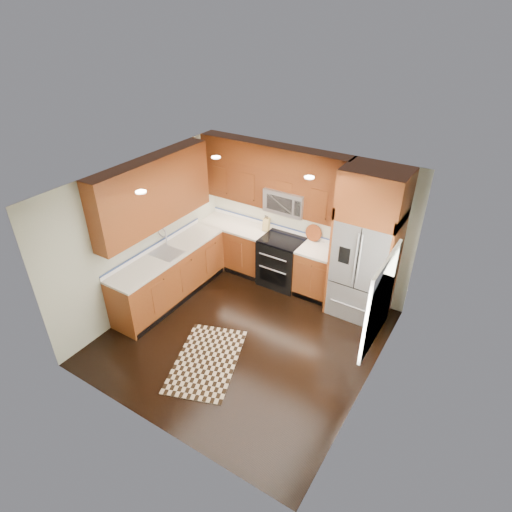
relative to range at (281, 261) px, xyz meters
The scene contains 16 objects.
ground 1.75m from the range, 81.47° to the right, with size 4.00×4.00×0.00m, color black.
wall_back 0.93m from the range, 53.04° to the left, with size 4.00×0.02×2.60m, color #B6B9A7.
wall_left 2.56m from the range, 136.38° to the right, with size 0.02×4.00×2.60m, color #B6B9A7.
wall_right 2.92m from the range, 36.55° to the right, with size 0.02×4.00×2.60m, color #B6B9A7.
window 2.83m from the range, 33.39° to the right, with size 0.04×1.10×1.30m.
base_cabinets 1.25m from the range, 141.90° to the right, with size 2.85×3.00×0.90m.
countertop 1.16m from the range, 142.09° to the right, with size 2.86×3.01×0.04m.
upper_cabinets 1.89m from the range, 147.22° to the right, with size 2.85×3.00×1.15m.
range is the anchor object (origin of this frame).
microwave 1.20m from the range, 90.19° to the left, with size 0.76×0.40×0.42m.
refrigerator 1.76m from the range, ahead, with size 0.98×0.75×2.60m.
sink_faucet 2.13m from the range, 135.87° to the right, with size 0.54×0.44×0.37m.
rug 2.46m from the range, 88.41° to the right, with size 0.90×1.50×0.01m, color black.
knife_block 0.76m from the range, 158.94° to the left, with size 0.14×0.17×0.30m.
utensil_crock 1.12m from the range, ahead, with size 0.12×0.12×0.29m.
cutting_board 0.73m from the range, 29.38° to the left, with size 0.31×0.31×0.02m, color brown.
Camera 1 is at (2.95, -4.31, 4.74)m, focal length 30.00 mm.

